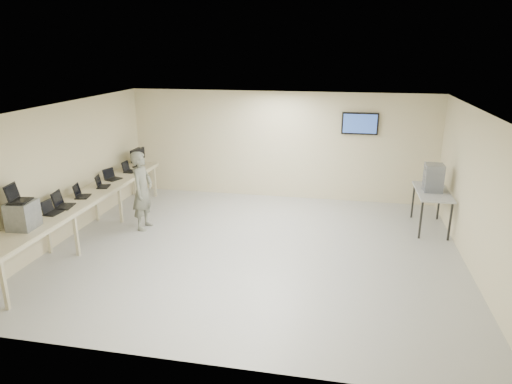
% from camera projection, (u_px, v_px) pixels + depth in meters
% --- Properties ---
extents(room, '(8.01, 7.01, 2.81)m').
position_uv_depth(room, '(256.00, 181.00, 8.72)').
color(room, silver).
rests_on(room, ground).
extents(workbench, '(0.76, 6.00, 0.90)m').
position_uv_depth(workbench, '(86.00, 200.00, 9.50)').
color(workbench, beige).
rests_on(workbench, ground).
extents(equipment_box, '(0.44, 0.49, 0.48)m').
position_uv_depth(equipment_box, '(23.00, 215.00, 7.74)').
color(equipment_box, gray).
rests_on(equipment_box, workbench).
extents(laptop_on_box, '(0.38, 0.43, 0.30)m').
position_uv_depth(laptop_on_box, '(17.00, 197.00, 7.65)').
color(laptop_on_box, black).
rests_on(laptop_on_box, equipment_box).
extents(laptop_0, '(0.28, 0.33, 0.25)m').
position_uv_depth(laptop_0, '(51.00, 210.00, 8.48)').
color(laptop_0, black).
rests_on(laptop_0, workbench).
extents(laptop_1, '(0.38, 0.43, 0.31)m').
position_uv_depth(laptop_1, '(62.00, 203.00, 8.83)').
color(laptop_1, black).
rests_on(laptop_1, workbench).
extents(laptop_2, '(0.35, 0.39, 0.27)m').
position_uv_depth(laptop_2, '(80.00, 194.00, 9.42)').
color(laptop_2, black).
rests_on(laptop_2, workbench).
extents(laptop_3, '(0.34, 0.37, 0.25)m').
position_uv_depth(laptop_3, '(101.00, 184.00, 10.10)').
color(laptop_3, black).
rests_on(laptop_3, workbench).
extents(laptop_4, '(0.38, 0.40, 0.26)m').
position_uv_depth(laptop_4, '(112.00, 177.00, 10.67)').
color(laptop_4, black).
rests_on(laptop_4, workbench).
extents(laptop_5, '(0.28, 0.34, 0.26)m').
position_uv_depth(laptop_5, '(128.00, 169.00, 11.33)').
color(laptop_5, black).
rests_on(laptop_5, workbench).
extents(monitor_near, '(0.22, 0.48, 0.48)m').
position_uv_depth(monitor_near, '(136.00, 156.00, 11.70)').
color(monitor_near, black).
rests_on(monitor_near, workbench).
extents(monitor_far, '(0.19, 0.44, 0.43)m').
position_uv_depth(monitor_far, '(140.00, 155.00, 11.98)').
color(monitor_far, black).
rests_on(monitor_far, workbench).
extents(soldier, '(0.42, 0.64, 1.74)m').
position_uv_depth(soldier, '(142.00, 191.00, 9.94)').
color(soldier, '#525745').
rests_on(soldier, ground).
extents(side_table, '(0.68, 1.46, 0.87)m').
position_uv_depth(side_table, '(432.00, 194.00, 9.94)').
color(side_table, '#A6A7A9').
rests_on(side_table, ground).
extents(storage_bins, '(0.38, 0.42, 0.60)m').
position_uv_depth(storage_bins, '(433.00, 178.00, 9.83)').
color(storage_bins, gray).
rests_on(storage_bins, side_table).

